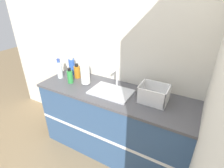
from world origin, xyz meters
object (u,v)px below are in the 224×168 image
object	(u,v)px
bottle_green	(70,76)
bottle_blue	(72,66)
paper_towel_roll	(85,74)
dish_rack	(153,95)
bottle_clear	(60,70)
bottle_amber	(77,72)
sink	(111,91)

from	to	relation	value
bottle_green	bottle_blue	xyz separation A→B (m)	(-0.16, 0.23, 0.03)
paper_towel_roll	dish_rack	bearing A→B (deg)	1.67
paper_towel_roll	bottle_clear	size ratio (longest dim) A/B	0.96
bottle_amber	bottle_blue	bearing A→B (deg)	156.45
dish_rack	bottle_green	distance (m)	1.08
bottle_amber	bottle_blue	xyz separation A→B (m)	(-0.14, 0.06, 0.03)
paper_towel_roll	bottle_green	xyz separation A→B (m)	(-0.19, -0.07, -0.04)
paper_towel_roll	bottle_blue	xyz separation A→B (m)	(-0.35, 0.16, -0.01)
bottle_amber	bottle_clear	world-z (taller)	bottle_clear
sink	bottle_amber	world-z (taller)	sink
bottle_green	bottle_amber	bearing A→B (deg)	97.02
paper_towel_roll	dish_rack	distance (m)	0.89
dish_rack	bottle_green	bearing A→B (deg)	-174.69
bottle_clear	bottle_blue	size ratio (longest dim) A/B	1.02
dish_rack	bottle_blue	size ratio (longest dim) A/B	1.13
bottle_amber	bottle_blue	world-z (taller)	bottle_blue
dish_rack	bottle_clear	bearing A→B (deg)	-177.89
paper_towel_roll	sink	bearing A→B (deg)	-5.28
sink	bottle_amber	xyz separation A→B (m)	(-0.61, 0.13, 0.07)
bottle_blue	paper_towel_roll	bearing A→B (deg)	-23.88
dish_rack	bottle_amber	xyz separation A→B (m)	(-1.10, 0.07, 0.02)
dish_rack	bottle_blue	distance (m)	1.25
bottle_amber	bottle_clear	distance (m)	0.24
sink	bottle_clear	world-z (taller)	bottle_clear
bottle_clear	bottle_amber	bearing A→B (deg)	29.74
paper_towel_roll	bottle_clear	distance (m)	0.42
paper_towel_roll	bottle_blue	distance (m)	0.39
bottle_amber	bottle_green	xyz separation A→B (m)	(0.02, -0.17, 0.00)
dish_rack	paper_towel_roll	bearing A→B (deg)	-178.33
sink	paper_towel_roll	size ratio (longest dim) A/B	1.86
paper_towel_roll	bottle_amber	world-z (taller)	paper_towel_roll
bottle_green	bottle_clear	distance (m)	0.23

